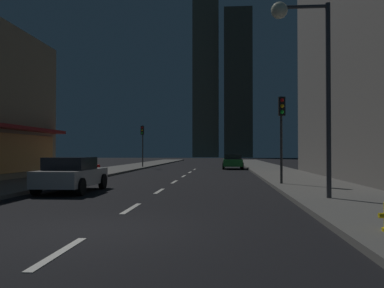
% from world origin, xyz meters
% --- Properties ---
extents(ground_plane, '(78.00, 136.00, 0.10)m').
position_xyz_m(ground_plane, '(0.00, 32.00, -0.05)').
color(ground_plane, black).
extents(sidewalk_right, '(4.00, 76.00, 0.15)m').
position_xyz_m(sidewalk_right, '(7.00, 32.00, 0.07)').
color(sidewalk_right, '#605E59').
rests_on(sidewalk_right, ground).
extents(sidewalk_left, '(4.00, 76.00, 0.15)m').
position_xyz_m(sidewalk_left, '(-7.00, 32.00, 0.07)').
color(sidewalk_left, '#605E59').
rests_on(sidewalk_left, ground).
extents(lane_marking_center, '(0.16, 33.40, 0.01)m').
position_xyz_m(lane_marking_center, '(0.00, 13.60, 0.01)').
color(lane_marking_center, silver).
rests_on(lane_marking_center, ground).
extents(skyscraper_distant_tall, '(7.69, 8.91, 67.98)m').
position_xyz_m(skyscraper_distant_tall, '(-2.60, 114.15, 33.99)').
color(skyscraper_distant_tall, brown).
rests_on(skyscraper_distant_tall, ground).
extents(skyscraper_distant_mid, '(8.17, 8.94, 43.49)m').
position_xyz_m(skyscraper_distant_mid, '(6.99, 111.11, 21.74)').
color(skyscraper_distant_mid, '#454134').
rests_on(skyscraper_distant_mid, ground).
extents(car_parked_near, '(1.98, 4.24, 1.45)m').
position_xyz_m(car_parked_near, '(-3.60, 7.83, 0.74)').
color(car_parked_near, silver).
rests_on(car_parked_near, ground).
extents(car_parked_far, '(1.98, 4.24, 1.45)m').
position_xyz_m(car_parked_far, '(3.60, 30.67, 0.74)').
color(car_parked_far, '#1E722D').
rests_on(car_parked_far, ground).
extents(fire_hydrant_far_left, '(0.42, 0.30, 0.65)m').
position_xyz_m(fire_hydrant_far_left, '(-5.90, 18.70, 0.45)').
color(fire_hydrant_far_left, red).
rests_on(fire_hydrant_far_left, sidewalk_left).
extents(traffic_light_near_right, '(0.32, 0.48, 4.20)m').
position_xyz_m(traffic_light_near_right, '(5.50, 11.03, 3.19)').
color(traffic_light_near_right, '#2D2D2D').
rests_on(traffic_light_near_right, sidewalk_right).
extents(traffic_light_far_left, '(0.32, 0.48, 4.20)m').
position_xyz_m(traffic_light_far_left, '(-5.50, 31.78, 3.19)').
color(traffic_light_far_left, '#2D2D2D').
rests_on(traffic_light_far_left, sidewalk_left).
extents(street_lamp_right, '(1.96, 0.56, 6.58)m').
position_xyz_m(street_lamp_right, '(5.38, 5.15, 5.07)').
color(street_lamp_right, '#38383D').
rests_on(street_lamp_right, sidewalk_right).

